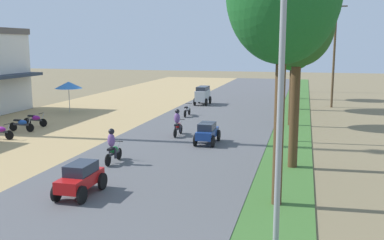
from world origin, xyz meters
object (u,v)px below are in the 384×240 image
(median_tree_fifth, at_px, (299,39))
(streetlamp_mid, at_px, (295,59))
(utility_pole_near, at_px, (334,53))
(car_sedan_blue, at_px, (207,132))
(streetlamp_far, at_px, (301,52))
(car_sedan_red, at_px, (80,178))
(median_tree_second, at_px, (298,26))
(motorbike_ahead_second, at_px, (113,147))
(parked_motorbike_fifth, at_px, (35,119))
(car_van_silver, at_px, (203,94))
(parked_motorbike_fourth, at_px, (22,124))
(parked_motorbike_third, at_px, (0,131))
(median_tree_fourth, at_px, (299,34))
(median_tree_third, at_px, (293,39))
(vendor_umbrella, at_px, (69,85))
(motorbike_ahead_third, at_px, (178,123))
(motorbike_ahead_fourth, at_px, (187,110))
(streetlamp_near, at_px, (281,73))

(median_tree_fifth, distance_m, streetlamp_mid, 21.10)
(median_tree_fifth, height_order, utility_pole_near, utility_pole_near)
(utility_pole_near, bearing_deg, car_sedan_blue, -113.32)
(streetlamp_far, height_order, car_sedan_blue, streetlamp_far)
(car_sedan_red, relative_size, car_sedan_blue, 1.00)
(median_tree_second, distance_m, motorbike_ahead_second, 9.93)
(parked_motorbike_fifth, xyz_separation_m, car_van_silver, (8.50, 13.63, 0.47))
(car_sedan_blue, bearing_deg, car_van_silver, 103.86)
(motorbike_ahead_second, bearing_deg, parked_motorbike_fourth, 147.35)
(parked_motorbike_third, bearing_deg, median_tree_fourth, 45.80)
(median_tree_third, bearing_deg, median_tree_second, -87.38)
(parked_motorbike_fifth, distance_m, vendor_umbrella, 6.68)
(car_sedan_red, height_order, motorbike_ahead_third, motorbike_ahead_third)
(car_sedan_red, bearing_deg, motorbike_ahead_second, 99.26)
(motorbike_ahead_fourth, bearing_deg, parked_motorbike_fifth, -142.77)
(car_sedan_blue, xyz_separation_m, motorbike_ahead_second, (-3.37, -5.13, 0.11))
(streetlamp_far, xyz_separation_m, motorbike_ahead_fourth, (-8.15, -21.65, -4.16))
(car_van_silver, bearing_deg, vendor_umbrella, -142.72)
(parked_motorbike_fourth, bearing_deg, median_tree_third, 21.87)
(parked_motorbike_fifth, height_order, median_tree_fourth, median_tree_fourth)
(parked_motorbike_fourth, height_order, car_van_silver, car_van_silver)
(streetlamp_far, xyz_separation_m, car_sedan_red, (-7.23, -40.28, -3.99))
(median_tree_fifth, height_order, motorbike_ahead_third, median_tree_fifth)
(car_sedan_red, bearing_deg, parked_motorbike_fifth, 129.47)
(median_tree_fourth, height_order, car_sedan_blue, median_tree_fourth)
(median_tree_fifth, distance_m, streetlamp_near, 35.15)
(streetlamp_far, height_order, car_van_silver, streetlamp_far)
(parked_motorbike_third, xyz_separation_m, motorbike_ahead_third, (9.83, 3.44, 0.30))
(parked_motorbike_fifth, height_order, streetlamp_mid, streetlamp_mid)
(vendor_umbrella, xyz_separation_m, median_tree_fifth, (17.94, 14.29, 3.77))
(median_tree_fourth, height_order, car_sedan_red, median_tree_fourth)
(median_tree_second, relative_size, median_tree_fifth, 1.08)
(median_tree_fourth, distance_m, car_van_silver, 10.04)
(motorbike_ahead_fourth, bearing_deg, motorbike_ahead_third, -79.42)
(median_tree_third, distance_m, median_tree_fourth, 8.00)
(median_tree_fourth, xyz_separation_m, median_tree_fifth, (-0.04, 7.83, -0.35))
(car_sedan_blue, bearing_deg, vendor_umbrella, 147.17)
(median_tree_third, relative_size, median_tree_fifth, 1.05)
(car_sedan_blue, bearing_deg, motorbike_ahead_fourth, 111.50)
(median_tree_fourth, relative_size, streetlamp_near, 1.06)
(streetlamp_near, bearing_deg, utility_pole_near, 84.25)
(vendor_umbrella, distance_m, median_tree_third, 18.19)
(median_tree_second, bearing_deg, median_tree_fifth, 90.68)
(parked_motorbike_third, relative_size, motorbike_ahead_fourth, 1.00)
(utility_pole_near, height_order, car_van_silver, utility_pole_near)
(motorbike_ahead_second, bearing_deg, median_tree_fifth, 74.45)
(parked_motorbike_fourth, distance_m, median_tree_third, 18.59)
(car_sedan_blue, height_order, motorbike_ahead_second, motorbike_ahead_second)
(parked_motorbike_fourth, bearing_deg, motorbike_ahead_fourth, 44.51)
(parked_motorbike_third, bearing_deg, car_sedan_blue, 8.57)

